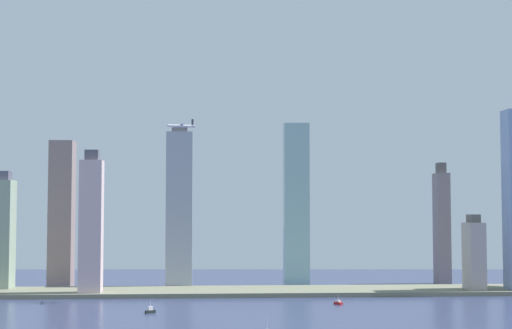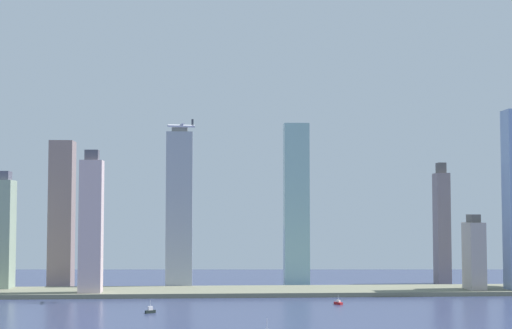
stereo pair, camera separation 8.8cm
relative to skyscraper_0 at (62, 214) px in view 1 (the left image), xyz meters
The scene contains 12 objects.
waterfront_pier 260.20m from the skyscraper_0, 14.86° to the right, with size 980.96×72.94×3.94m, color slate.
skyscraper_0 is the anchor object (origin of this frame).
skyscraper_1 236.29m from the skyscraper_0, ahead, with size 25.44×18.03×165.65m.
skyscraper_2 119.99m from the skyscraper_0, 10.49° to the right, with size 25.75×13.31×158.18m.
skyscraper_3 392.46m from the skyscraper_0, ahead, with size 13.99×19.10×127.04m.
skyscraper_5 63.52m from the skyscraper_0, 140.08° to the right, with size 17.59×24.79×113.75m.
skyscraper_6 401.63m from the skyscraper_0, 11.25° to the right, with size 14.50×26.32×72.91m.
skyscraper_7 95.42m from the skyscraper_0, 63.51° to the right, with size 19.92×17.05×130.65m.
skyscraper_8 86.11m from the skyscraper_0, 157.24° to the left, with size 13.28×13.30×60.98m.
boat_3 233.56m from the skyscraper_0, 62.14° to the right, with size 7.97×6.59×9.67m.
boat_5 303.48m from the skyscraper_0, 31.00° to the right, with size 6.74×7.92×7.87m.
airplane 187.92m from the skyscraper_0, 44.21° to the right, with size 23.54×21.88×7.26m.
Camera 1 is at (-93.42, -209.32, 75.82)m, focal length 53.73 mm.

